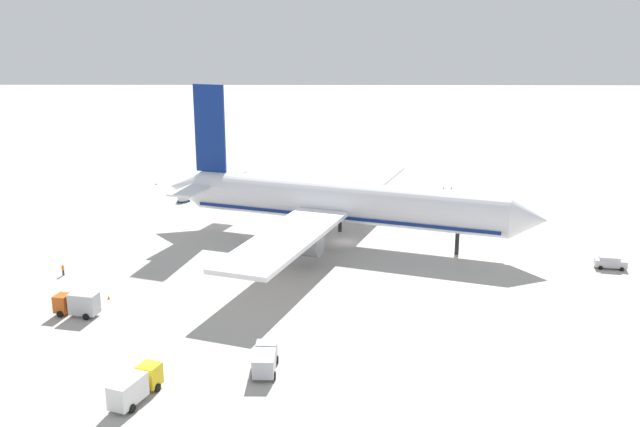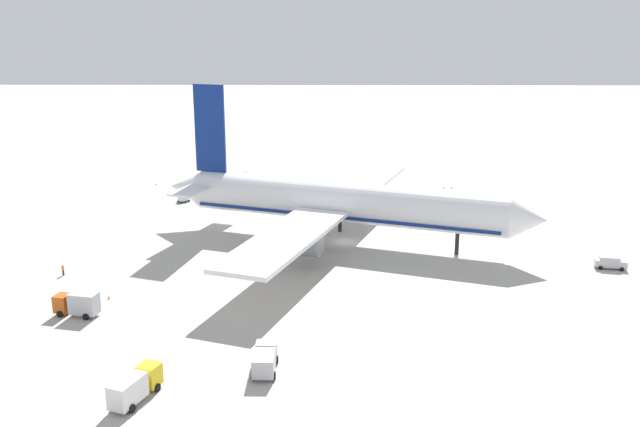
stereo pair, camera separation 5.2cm
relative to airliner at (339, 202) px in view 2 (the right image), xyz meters
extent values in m
plane|color=#ADA8A0|center=(1.15, -0.47, -7.03)|extent=(600.00, 600.00, 0.00)
cylinder|color=white|center=(1.15, -0.47, 0.19)|extent=(55.17, 25.43, 6.99)
cone|color=white|center=(30.20, -10.83, 0.19)|extent=(7.57, 8.34, 6.85)
cone|color=white|center=(-28.55, 10.13, 0.19)|extent=(8.82, 8.61, 6.64)
cube|color=navy|center=(-23.37, 8.28, 11.64)|extent=(5.82, 2.49, 15.92)
cube|color=white|center=(-21.77, 14.26, 1.59)|extent=(7.58, 11.12, 0.36)
cube|color=white|center=(-25.92, 2.64, 1.59)|extent=(7.58, 11.12, 0.36)
cube|color=white|center=(5.27, 19.41, -0.86)|extent=(19.63, 34.30, 0.70)
cylinder|color=slate|center=(4.54, 14.38, -3.31)|extent=(6.23, 5.67, 4.20)
cube|color=white|center=(-8.24, -18.46, -0.86)|extent=(19.63, 34.30, 0.70)
cylinder|color=slate|center=(-5.62, -14.10, -3.05)|extent=(6.49, 5.34, 3.68)
cylinder|color=black|center=(19.64, -7.06, -5.17)|extent=(0.70, 0.70, 3.72)
cylinder|color=black|center=(0.36, 5.65, -5.17)|extent=(0.70, 0.70, 3.72)
cylinder|color=black|center=(-3.33, -4.70, -5.17)|extent=(0.70, 0.70, 3.72)
cube|color=navy|center=(1.15, -0.47, -1.74)|extent=(52.94, 24.35, 0.50)
cube|color=#999EA5|center=(-8.81, -45.65, -5.55)|extent=(2.37, 1.77, 2.05)
cube|color=#B2B2B7|center=(-8.83, -48.82, -5.53)|extent=(2.38, 3.65, 2.10)
cube|color=black|center=(-8.80, -45.04, -5.04)|extent=(1.98, 0.09, 0.90)
cylinder|color=black|center=(-9.99, -45.82, -6.58)|extent=(0.31, 0.90, 0.90)
cylinder|color=black|center=(-7.63, -45.84, -6.58)|extent=(0.31, 0.90, 0.90)
cylinder|color=black|center=(-10.01, -49.57, -6.58)|extent=(0.31, 0.90, 0.90)
cylinder|color=black|center=(-7.66, -49.59, -6.58)|extent=(0.31, 0.90, 0.90)
cube|color=#BF4C14|center=(-37.05, -32.36, -5.44)|extent=(2.17, 2.41, 2.28)
cube|color=#B2B2B7|center=(-33.93, -33.04, -5.19)|extent=(4.02, 2.81, 2.77)
cube|color=black|center=(-37.66, -32.23, -4.87)|extent=(0.45, 1.72, 1.00)
cylinder|color=black|center=(-37.10, -33.42, -6.58)|extent=(0.94, 0.48, 0.90)
cylinder|color=black|center=(-36.66, -31.38, -6.58)|extent=(0.94, 0.48, 0.90)
cylinder|color=black|center=(-33.40, -34.22, -6.58)|extent=(0.94, 0.48, 0.90)
cylinder|color=black|center=(-32.96, -32.19, -6.58)|extent=(0.94, 0.48, 0.90)
cube|color=yellow|center=(-20.71, -51.75, -5.40)|extent=(2.70, 2.68, 2.36)
cube|color=silver|center=(-22.04, -55.24, -5.31)|extent=(3.49, 4.75, 2.53)
cube|color=black|center=(-20.45, -51.07, -4.81)|extent=(1.68, 0.70, 1.04)
cylinder|color=black|center=(-21.77, -51.57, -6.58)|extent=(0.60, 0.95, 0.90)
cylinder|color=black|center=(-19.80, -52.32, -6.58)|extent=(0.60, 0.95, 0.90)
cylinder|color=black|center=(-23.34, -55.70, -6.58)|extent=(0.60, 0.95, 0.90)
cylinder|color=black|center=(-21.38, -56.45, -6.58)|extent=(0.60, 0.95, 0.90)
cube|color=silver|center=(42.65, -13.67, -6.16)|extent=(5.06, 2.78, 1.10)
cube|color=silver|center=(42.42, -13.62, -5.33)|extent=(3.34, 2.25, 0.55)
cylinder|color=black|center=(44.39, -13.08, -6.71)|extent=(0.67, 0.34, 0.64)
cylinder|color=black|center=(44.01, -14.89, -6.71)|extent=(0.67, 0.34, 0.64)
cylinder|color=black|center=(41.29, -12.45, -6.71)|extent=(0.67, 0.34, 0.64)
cylinder|color=black|center=(40.92, -14.26, -6.71)|extent=(0.67, 0.34, 0.64)
cube|color=#26598C|center=(-32.84, 26.89, -6.75)|extent=(2.80, 2.74, 0.15)
cylinder|color=#333338|center=(-33.98, 25.83, -6.75)|extent=(0.49, 0.47, 0.08)
cube|color=silver|center=(-32.84, 26.89, -6.13)|extent=(2.41, 2.36, 1.11)
cylinder|color=black|center=(-33.07, 25.73, -6.83)|extent=(0.37, 0.36, 0.40)
cylinder|color=black|center=(-34.02, 26.76, -6.83)|extent=(0.37, 0.36, 0.40)
cylinder|color=black|center=(-31.66, 27.03, -6.83)|extent=(0.37, 0.36, 0.40)
cylinder|color=black|center=(-32.61, 28.06, -6.83)|extent=(0.37, 0.36, 0.40)
cylinder|color=navy|center=(-42.40, -17.74, -6.60)|extent=(0.32, 0.32, 0.86)
cylinder|color=orange|center=(-42.40, -17.74, -5.85)|extent=(0.40, 0.40, 0.64)
sphere|color=beige|center=(-42.40, -17.74, -5.41)|extent=(0.23, 0.23, 0.23)
cone|color=orange|center=(-13.68, 37.74, -6.75)|extent=(0.36, 0.36, 0.55)
cone|color=orange|center=(-42.50, 42.81, -6.75)|extent=(0.36, 0.36, 0.55)
cone|color=orange|center=(24.88, 39.71, -6.75)|extent=(0.36, 0.36, 0.55)
cone|color=orange|center=(26.64, 39.52, -6.75)|extent=(0.36, 0.36, 0.55)
cone|color=orange|center=(-32.58, -27.15, -6.75)|extent=(0.36, 0.36, 0.55)
camera|label=1|loc=(-1.88, -118.66, 31.01)|focal=39.53mm
camera|label=2|loc=(-1.83, -118.66, 31.01)|focal=39.53mm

